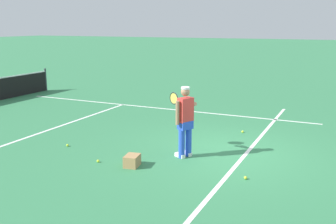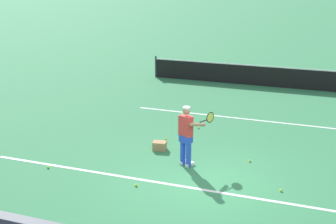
# 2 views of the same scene
# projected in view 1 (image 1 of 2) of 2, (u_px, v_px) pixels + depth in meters

# --- Properties ---
(ground_plane) EXTENTS (160.00, 160.00, 0.00)m
(ground_plane) POSITION_uv_depth(u_px,v_px,m) (225.00, 153.00, 9.82)
(ground_plane) COLOR #337A4C
(court_baseline_white) EXTENTS (12.00, 0.10, 0.01)m
(court_baseline_white) POSITION_uv_depth(u_px,v_px,m) (244.00, 156.00, 9.61)
(court_baseline_white) COLOR white
(court_baseline_white) RESTS_ON ground
(court_sideline_white) EXTENTS (0.10, 12.00, 0.01)m
(court_sideline_white) POSITION_uv_depth(u_px,v_px,m) (156.00, 108.00, 15.11)
(court_sideline_white) COLOR white
(court_sideline_white) RESTS_ON ground
(court_service_line_white) EXTENTS (8.22, 0.10, 0.01)m
(court_service_line_white) POSITION_uv_depth(u_px,v_px,m) (53.00, 129.00, 12.10)
(court_service_line_white) COLOR white
(court_service_line_white) RESTS_ON ground
(tennis_player) EXTENTS (0.88, 0.90, 1.71)m
(tennis_player) POSITION_uv_depth(u_px,v_px,m) (185.00, 121.00, 9.36)
(tennis_player) COLOR blue
(tennis_player) RESTS_ON ground
(ball_box_cardboard) EXTENTS (0.45, 0.37, 0.26)m
(ball_box_cardboard) POSITION_uv_depth(u_px,v_px,m) (132.00, 161.00, 8.87)
(ball_box_cardboard) COLOR #A87F51
(ball_box_cardboard) RESTS_ON ground
(tennis_ball_midcourt) EXTENTS (0.07, 0.07, 0.07)m
(tennis_ball_midcourt) POSITION_uv_depth(u_px,v_px,m) (246.00, 178.00, 8.14)
(tennis_ball_midcourt) COLOR #CCE533
(tennis_ball_midcourt) RESTS_ON ground
(tennis_ball_toward_net) EXTENTS (0.07, 0.07, 0.07)m
(tennis_ball_toward_net) POSITION_uv_depth(u_px,v_px,m) (98.00, 161.00, 9.14)
(tennis_ball_toward_net) COLOR #CCE533
(tennis_ball_toward_net) RESTS_ON ground
(tennis_ball_on_baseline) EXTENTS (0.07, 0.07, 0.07)m
(tennis_ball_on_baseline) POSITION_uv_depth(u_px,v_px,m) (68.00, 145.00, 10.33)
(tennis_ball_on_baseline) COLOR #CCE533
(tennis_ball_on_baseline) RESTS_ON ground
(tennis_ball_by_box) EXTENTS (0.07, 0.07, 0.07)m
(tennis_ball_by_box) POSITION_uv_depth(u_px,v_px,m) (180.00, 135.00, 11.34)
(tennis_ball_by_box) COLOR #CCE533
(tennis_ball_by_box) RESTS_ON ground
(tennis_ball_stray_back) EXTENTS (0.07, 0.07, 0.07)m
(tennis_ball_stray_back) POSITION_uv_depth(u_px,v_px,m) (243.00, 132.00, 11.64)
(tennis_ball_stray_back) COLOR #CCE533
(tennis_ball_stray_back) RESTS_ON ground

